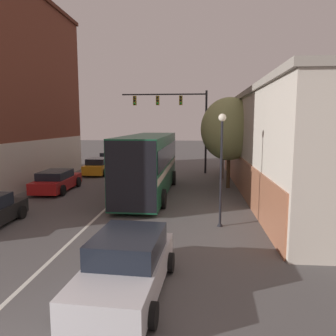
{
  "coord_description": "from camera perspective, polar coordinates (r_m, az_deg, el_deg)",
  "views": [
    {
      "loc": [
        4.62,
        -4.49,
        4.35
      ],
      "look_at": [
        3.05,
        13.54,
        1.89
      ],
      "focal_mm": 35.0,
      "sensor_mm": 36.0,
      "label": 1
    }
  ],
  "objects": [
    {
      "name": "lane_center_line",
      "position": [
        19.69,
        -8.75,
        -5.1
      ],
      "size": [
        0.14,
        40.3,
        0.01
      ],
      "color": "silver",
      "rests_on": "ground_plane"
    },
    {
      "name": "building_right_storefront",
      "position": [
        22.31,
        22.65,
        4.33
      ],
      "size": [
        8.13,
        22.74,
        6.26
      ],
      "color": "beige",
      "rests_on": "ground_plane"
    },
    {
      "name": "bus",
      "position": [
        20.04,
        -3.36,
        1.13
      ],
      "size": [
        2.86,
        10.67,
        3.66
      ],
      "rotation": [
        0.0,
        0.0,
        1.56
      ],
      "color": "#145133",
      "rests_on": "ground_plane"
    },
    {
      "name": "hatchback_foreground",
      "position": [
        8.88,
        -7.21,
        -16.56
      ],
      "size": [
        2.31,
        4.47,
        1.51
      ],
      "rotation": [
        0.0,
        0.0,
        1.51
      ],
      "color": "silver",
      "rests_on": "ground_plane"
    },
    {
      "name": "parked_car_left_near",
      "position": [
        34.97,
        -9.97,
        1.56
      ],
      "size": [
        2.05,
        4.28,
        1.38
      ],
      "rotation": [
        0.0,
        0.0,
        1.53
      ],
      "color": "silver",
      "rests_on": "ground_plane"
    },
    {
      "name": "parked_car_left_mid",
      "position": [
        22.44,
        -18.83,
        -2.16
      ],
      "size": [
        2.17,
        4.71,
        1.35
      ],
      "rotation": [
        0.0,
        0.0,
        1.6
      ],
      "color": "red",
      "rests_on": "ground_plane"
    },
    {
      "name": "parked_car_left_distant",
      "position": [
        28.85,
        -12.05,
        0.27
      ],
      "size": [
        2.01,
        4.2,
        1.42
      ],
      "rotation": [
        0.0,
        0.0,
        1.59
      ],
      "color": "orange",
      "rests_on": "ground_plane"
    },
    {
      "name": "traffic_signal_gantry",
      "position": [
        28.84,
        1.96,
        9.59
      ],
      "size": [
        7.43,
        0.36,
        7.16
      ],
      "color": "black",
      "rests_on": "ground_plane"
    },
    {
      "name": "street_lamp",
      "position": [
        13.78,
        9.27,
        1.09
      ],
      "size": [
        0.32,
        0.32,
        4.76
      ],
      "color": "black",
      "rests_on": "ground_plane"
    },
    {
      "name": "street_tree_near",
      "position": [
        22.32,
        10.63,
        6.67
      ],
      "size": [
        3.8,
        3.42,
        6.08
      ],
      "color": "#4C3823",
      "rests_on": "ground_plane"
    },
    {
      "name": "street_tree_far",
      "position": [
        26.23,
        9.61,
        7.6
      ],
      "size": [
        3.2,
        2.88,
        6.11
      ],
      "color": "brown",
      "rests_on": "ground_plane"
    }
  ]
}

